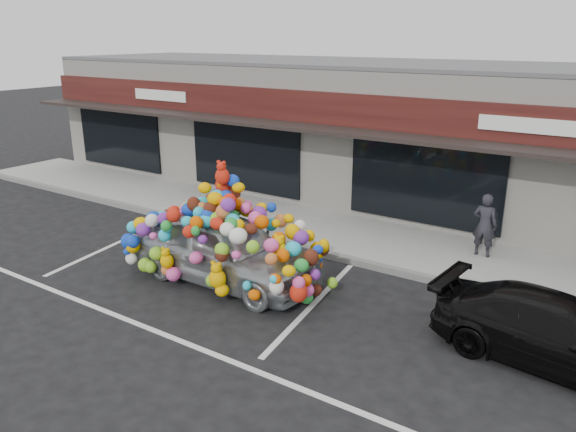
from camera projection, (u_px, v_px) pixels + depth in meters
The scene contains 10 objects.
ground at pixel (202, 276), 12.53m from camera, with size 90.00×90.00×0.00m, color black.
shop_building at pixel (371, 129), 18.53m from camera, with size 24.00×7.20×4.31m.
sidewalk at pixel (298, 225), 15.67m from camera, with size 26.00×3.00×0.15m, color gray.
kerb at pixel (267, 240), 14.48m from camera, with size 26.00×0.18×0.16m, color slate.
parking_stripe_left at pixel (113, 245), 14.38m from camera, with size 0.12×4.40×0.01m, color silver.
parking_stripe_mid at pixel (313, 304), 11.21m from camera, with size 0.12×4.40×0.01m, color silver.
lane_line at pixel (198, 348), 9.66m from camera, with size 14.00×0.12×0.01m, color silver.
toy_car at pixel (225, 241), 12.03m from camera, with size 3.16×4.67×2.72m.
black_sedan at pixel (556, 332), 9.04m from camera, with size 3.94×1.60×1.14m, color black.
pedestrian_a at pixel (485, 225), 13.07m from camera, with size 0.55×0.36×1.52m, color #25242A.
Camera 1 is at (8.01, -8.48, 5.16)m, focal length 35.00 mm.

